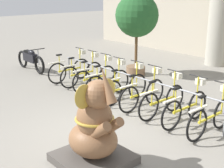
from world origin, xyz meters
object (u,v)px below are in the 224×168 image
(bicycle_3, at_px, (108,82))
(bicycle_0, at_px, (70,69))
(bicycle_6, at_px, (163,100))
(bicycle_8, at_px, (211,116))
(bicycle_7, at_px, (186,107))
(bicycle_4, at_px, (126,87))
(elephant_statue, at_px, (95,131))
(bicycle_2, at_px, (96,77))
(potted_tree, at_px, (137,18))
(bicycle_1, at_px, (83,73))
(bicycle_5, at_px, (143,93))
(motorcycle, at_px, (31,59))

(bicycle_3, bearing_deg, bicycle_0, 179.11)
(bicycle_6, bearing_deg, bicycle_8, -1.26)
(bicycle_7, xyz_separation_m, bicycle_8, (0.67, -0.03, 0.00))
(bicycle_8, bearing_deg, bicycle_4, 178.73)
(bicycle_7, bearing_deg, elephant_statue, -90.84)
(bicycle_0, bearing_deg, bicycle_2, 0.97)
(bicycle_8, distance_m, potted_tree, 5.29)
(bicycle_1, bearing_deg, bicycle_3, -2.58)
(bicycle_5, xyz_separation_m, elephant_statue, (1.31, -2.63, 0.21))
(bicycle_4, bearing_deg, bicycle_6, -1.28)
(bicycle_1, relative_size, bicycle_4, 1.00)
(bicycle_7, height_order, elephant_statue, elephant_statue)
(bicycle_4, distance_m, bicycle_5, 0.67)
(bicycle_3, bearing_deg, bicycle_6, 0.94)
(bicycle_2, relative_size, bicycle_8, 1.00)
(bicycle_4, height_order, bicycle_7, same)
(bicycle_5, xyz_separation_m, potted_tree, (-2.47, 2.23, 1.62))
(bicycle_0, distance_m, elephant_statue, 5.36)
(bicycle_4, xyz_separation_m, motorcycle, (-4.83, -0.39, 0.03))
(bicycle_7, bearing_deg, bicycle_3, -179.24)
(elephant_statue, bearing_deg, bicycle_7, 89.16)
(bicycle_0, height_order, potted_tree, potted_tree)
(bicycle_5, bearing_deg, bicycle_2, 179.65)
(bicycle_3, bearing_deg, bicycle_5, 1.78)
(bicycle_4, height_order, bicycle_5, same)
(bicycle_6, bearing_deg, bicycle_4, 178.72)
(motorcycle, bearing_deg, bicycle_8, 2.52)
(bicycle_5, xyz_separation_m, bicycle_7, (1.34, -0.01, 0.00))
(bicycle_2, bearing_deg, bicycle_5, -0.35)
(bicycle_6, height_order, bicycle_7, same)
(bicycle_5, distance_m, elephant_statue, 2.94)
(elephant_statue, bearing_deg, bicycle_3, 135.67)
(bicycle_1, distance_m, bicycle_7, 4.03)
(bicycle_7, bearing_deg, bicycle_8, -2.76)
(bicycle_2, bearing_deg, bicycle_7, -0.31)
(bicycle_5, height_order, elephant_statue, elephant_statue)
(bicycle_2, xyz_separation_m, bicycle_6, (2.69, -0.02, 0.00))
(bicycle_3, relative_size, bicycle_5, 1.00)
(bicycle_0, distance_m, bicycle_8, 5.38)
(elephant_statue, bearing_deg, bicycle_6, 103.59)
(bicycle_0, xyz_separation_m, potted_tree, (0.89, 2.24, 1.62))
(bicycle_3, distance_m, bicycle_5, 1.35)
(bicycle_6, distance_m, motorcycle, 6.19)
(bicycle_1, bearing_deg, potted_tree, 84.47)
(bicycle_8, bearing_deg, bicycle_1, 179.30)
(bicycle_5, distance_m, potted_tree, 3.70)
(motorcycle, bearing_deg, bicycle_0, 9.51)
(bicycle_0, relative_size, bicycle_6, 1.00)
(bicycle_2, bearing_deg, potted_tree, 101.66)
(bicycle_2, distance_m, bicycle_7, 3.36)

